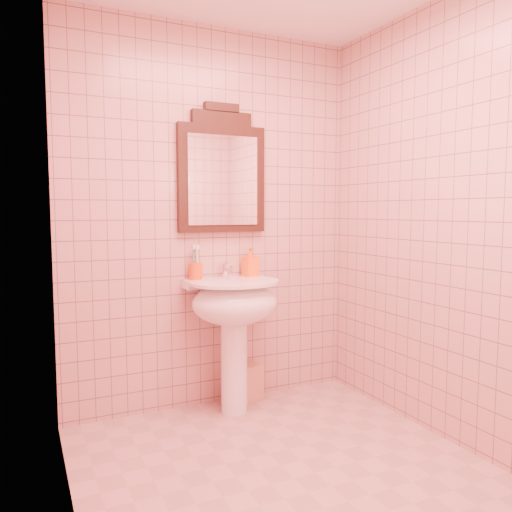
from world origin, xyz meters
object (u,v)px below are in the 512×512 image
mirror (222,173)px  toothbrush_cup (196,271)px  pedestal_sink (234,312)px  soap_dispenser (250,262)px  towel (247,382)px

mirror → toothbrush_cup: mirror is taller
pedestal_sink → mirror: bearing=90.0°
mirror → soap_dispenser: mirror is taller
mirror → soap_dispenser: bearing=-13.9°
mirror → toothbrush_cup: bearing=-170.6°
mirror → soap_dispenser: (0.18, -0.05, -0.59)m
pedestal_sink → soap_dispenser: size_ratio=4.39×
pedestal_sink → toothbrush_cup: size_ratio=4.33×
towel → soap_dispenser: bearing=-38.1°
mirror → toothbrush_cup: size_ratio=4.21×
pedestal_sink → toothbrush_cup: toothbrush_cup is taller
mirror → soap_dispenser: 0.62m
toothbrush_cup → soap_dispenser: bearing=-1.9°
pedestal_sink → towel: 0.59m
toothbrush_cup → towel: size_ratio=0.82×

